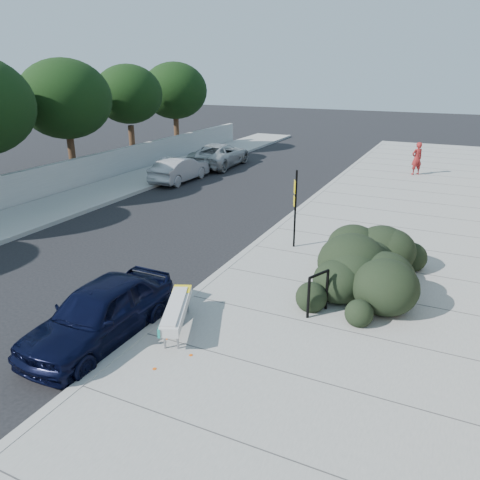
# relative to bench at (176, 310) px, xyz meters

# --- Properties ---
(ground) EXTENTS (120.00, 120.00, 0.00)m
(ground) POSITION_rel_bench_xyz_m (-0.60, 1.54, -0.64)
(ground) COLOR black
(ground) RESTS_ON ground
(sidewalk_near) EXTENTS (11.20, 50.00, 0.15)m
(sidewalk_near) POSITION_rel_bench_xyz_m (5.00, 6.54, -0.56)
(sidewalk_near) COLOR gray
(sidewalk_near) RESTS_ON ground
(sidewalk_far) EXTENTS (3.00, 50.00, 0.15)m
(sidewalk_far) POSITION_rel_bench_xyz_m (-10.10, 6.54, -0.56)
(sidewalk_far) COLOR gray
(sidewalk_far) RESTS_ON ground
(curb_near) EXTENTS (0.22, 50.00, 0.17)m
(curb_near) POSITION_rel_bench_xyz_m (-0.60, 6.54, -0.55)
(curb_near) COLOR #9E9E99
(curb_near) RESTS_ON ground
(curb_far) EXTENTS (0.22, 50.00, 0.17)m
(curb_far) POSITION_rel_bench_xyz_m (-8.60, 6.54, -0.55)
(curb_far) COLOR #9E9E99
(curb_far) RESTS_ON ground
(far_wall) EXTENTS (0.30, 40.00, 1.50)m
(far_wall) POSITION_rel_bench_xyz_m (-11.80, 6.54, 0.11)
(far_wall) COLOR #9E9E99
(far_wall) RESTS_ON ground
(tree_far_d) EXTENTS (4.60, 4.60, 6.16)m
(tree_far_d) POSITION_rel_bench_xyz_m (-13.10, 10.54, 3.55)
(tree_far_d) COLOR #332114
(tree_far_d) RESTS_ON ground
(tree_far_e) EXTENTS (4.00, 4.00, 5.90)m
(tree_far_e) POSITION_rel_bench_xyz_m (-13.10, 15.54, 3.55)
(tree_far_e) COLOR #332114
(tree_far_e) RESTS_ON ground
(tree_far_f) EXTENTS (4.40, 4.40, 6.07)m
(tree_far_f) POSITION_rel_bench_xyz_m (-13.10, 20.54, 3.55)
(tree_far_f) COLOR #332114
(tree_far_f) RESTS_ON ground
(bench) EXTENTS (1.18, 2.05, 0.61)m
(bench) POSITION_rel_bench_xyz_m (0.00, 0.00, 0.00)
(bench) COLOR gray
(bench) RESTS_ON sidewalk_near
(bike_rack) EXTENTS (0.34, 0.67, 1.05)m
(bike_rack) POSITION_rel_bench_xyz_m (2.62, 2.04, 0.15)
(bike_rack) COLOR black
(bike_rack) RESTS_ON sidewalk_near
(sign_post) EXTENTS (0.15, 0.27, 2.53)m
(sign_post) POSITION_rel_bench_xyz_m (0.64, 6.02, 0.96)
(sign_post) COLOR black
(sign_post) RESTS_ON sidewalk_near
(hedge) EXTENTS (2.81, 4.63, 1.63)m
(hedge) POSITION_rel_bench_xyz_m (3.40, 4.04, 0.33)
(hedge) COLOR black
(hedge) RESTS_ON sidewalk_near
(sedan_navy) EXTENTS (1.64, 3.95, 1.34)m
(sedan_navy) POSITION_rel_bench_xyz_m (-1.40, -0.87, 0.03)
(sedan_navy) COLOR black
(sedan_navy) RESTS_ON ground
(wagon_silver) EXTENTS (1.44, 3.95, 1.29)m
(wagon_silver) POSITION_rel_bench_xyz_m (-8.10, 12.96, 0.01)
(wagon_silver) COLOR #99999E
(wagon_silver) RESTS_ON ground
(suv_silver) EXTENTS (2.51, 5.08, 1.39)m
(suv_silver) POSITION_rel_bench_xyz_m (-8.10, 17.48, 0.06)
(suv_silver) COLOR #A8ACAE
(suv_silver) RESTS_ON ground
(pedestrian) EXTENTS (0.76, 0.75, 1.76)m
(pedestrian) POSITION_rel_bench_xyz_m (3.03, 19.35, 0.40)
(pedestrian) COLOR maroon
(pedestrian) RESTS_ON sidewalk_near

